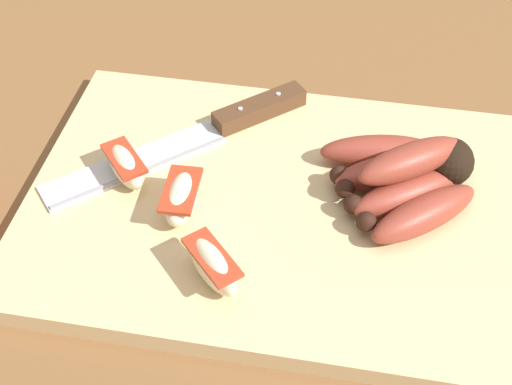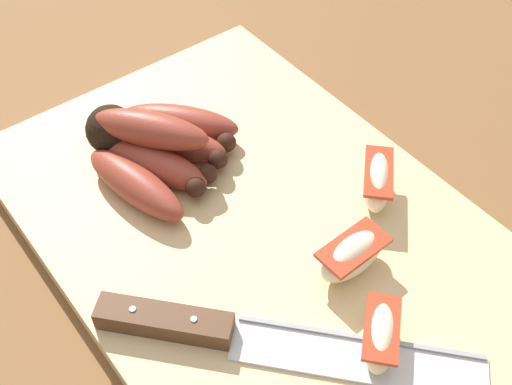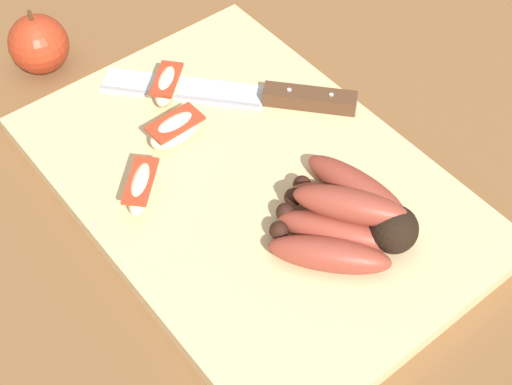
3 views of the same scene
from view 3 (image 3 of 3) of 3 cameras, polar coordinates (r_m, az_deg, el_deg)
The scene contains 8 objects.
ground_plane at distance 0.73m, azimuth -0.34°, elevation -0.76°, with size 6.00×6.00×0.00m, color brown.
cutting_board at distance 0.73m, azimuth -0.43°, elevation 0.66°, with size 0.46×0.32×0.02m, color #DBBC84.
banana_bunch at distance 0.68m, azimuth 7.23°, elevation -2.01°, with size 0.15×0.15×0.06m.
chefs_knife at distance 0.80m, azimuth 0.71°, elevation 7.56°, with size 0.23×0.21×0.02m.
apple_wedge_near at distance 0.70m, azimuth -8.86°, elevation 0.37°, with size 0.06×0.06×0.04m.
apple_wedge_middle at distance 0.75m, azimuth -6.24°, elevation 4.86°, with size 0.03×0.06×0.03m.
apple_wedge_far at distance 0.80m, azimuth -6.90°, elevation 8.27°, with size 0.06×0.06×0.03m.
whole_apple at distance 0.88m, azimuth -16.54°, elevation 11.00°, with size 0.07×0.07×0.08m.
Camera 3 is at (0.36, -0.28, 0.58)m, focal length 51.47 mm.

